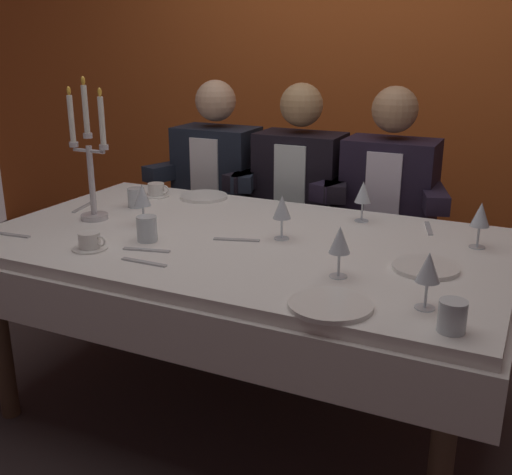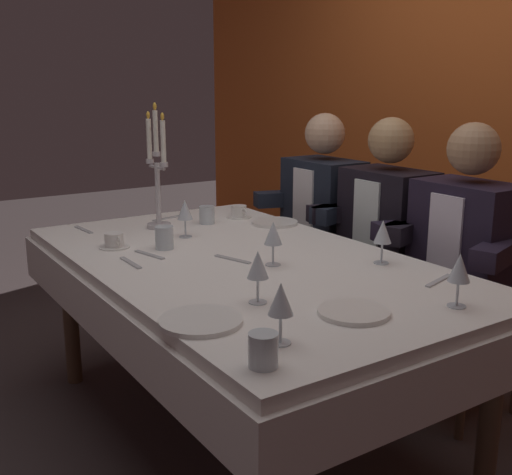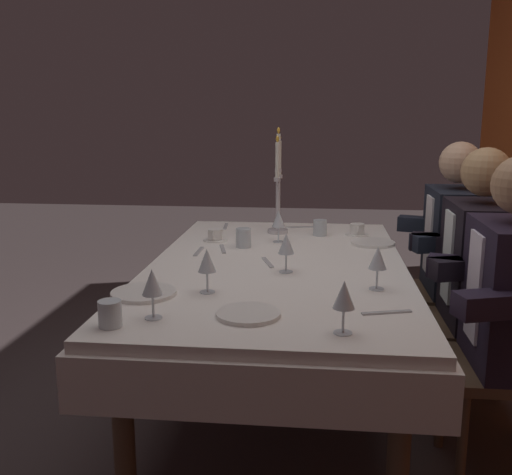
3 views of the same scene
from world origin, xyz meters
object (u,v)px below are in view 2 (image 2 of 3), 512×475
dining_table (242,288)px  coffee_cup_1 (239,212)px  wine_glass_0 (459,270)px  wine_glass_1 (383,233)px  wine_glass_4 (273,234)px  water_tumbler_1 (164,238)px  dinner_plate_1 (201,321)px  seated_diner_0 (324,209)px  water_tumbler_2 (263,350)px  coffee_cup_0 (114,241)px  seated_diner_1 (388,225)px  candelabra (157,178)px  wine_glass_3 (281,301)px  seated_diner_2 (467,246)px  water_tumbler_0 (207,215)px  dinner_plate_0 (354,312)px  wine_glass_5 (185,211)px  wine_glass_2 (258,266)px  dinner_plate_2 (275,223)px

dining_table → coffee_cup_1: bearing=149.0°
wine_glass_0 → wine_glass_1: bearing=162.9°
wine_glass_4 → water_tumbler_1: wine_glass_4 is taller
dinner_plate_1 → seated_diner_0: size_ratio=0.19×
wine_glass_0 → water_tumbler_1: 1.18m
water_tumbler_2 → coffee_cup_0: water_tumbler_2 is taller
dining_table → seated_diner_1: seated_diner_1 is taller
seated_diner_0 → wine_glass_1: bearing=-27.9°
candelabra → wine_glass_0: 1.49m
wine_glass_0 → wine_glass_4: size_ratio=1.00×
wine_glass_4 → seated_diner_0: bearing=131.0°
wine_glass_1 → wine_glass_4: size_ratio=1.00×
wine_glass_3 → water_tumbler_2: wine_glass_3 is taller
dinner_plate_1 → seated_diner_2: 1.34m
dinner_plate_1 → water_tumbler_2: water_tumbler_2 is taller
candelabra → water_tumbler_1: size_ratio=6.12×
wine_glass_1 → wine_glass_3: bearing=-62.1°
water_tumbler_0 → seated_diner_0: size_ratio=0.07×
dinner_plate_0 → coffee_cup_0: 1.14m
water_tumbler_1 → coffee_cup_1: (-0.35, 0.57, -0.02)m
wine_glass_5 → coffee_cup_0: wine_glass_5 is taller
wine_glass_5 → candelabra: bearing=-175.3°
dining_table → seated_diner_0: bearing=123.7°
wine_glass_2 → wine_glass_5: 0.89m
dining_table → seated_diner_0: 1.07m
dinner_plate_2 → water_tumbler_0: water_tumbler_0 is taller
water_tumbler_1 → coffee_cup_0: bearing=-128.2°
coffee_cup_0 → seated_diner_0: 1.25m
dinner_plate_0 → dinner_plate_2: 1.21m
dining_table → dinner_plate_0: dinner_plate_0 is taller
seated_diner_0 → wine_glass_2: bearing=-47.0°
seated_diner_0 → dinner_plate_0: bearing=-36.3°
wine_glass_2 → wine_glass_3: same height
wine_glass_5 → seated_diner_1: (0.30, 0.91, -0.12)m
dining_table → coffee_cup_0: (-0.42, -0.35, 0.15)m
wine_glass_2 → coffee_cup_0: wine_glass_2 is taller
dinner_plate_1 → coffee_cup_0: 0.92m
wine_glass_1 → water_tumbler_0: wine_glass_1 is taller
seated_diner_0 → water_tumbler_1: bearing=-74.4°
wine_glass_0 → seated_diner_2: size_ratio=0.13×
wine_glass_0 → seated_diner_1: size_ratio=0.13×
seated_diner_2 → dinner_plate_2: bearing=-149.9°
wine_glass_0 → seated_diner_2: bearing=126.3°
water_tumbler_1 → wine_glass_4: bearing=28.1°
dinner_plate_1 → wine_glass_2: wine_glass_2 is taller
dinner_plate_1 → wine_glass_3: (0.24, 0.10, 0.11)m
wine_glass_2 → water_tumbler_2: (0.37, -0.23, -0.08)m
wine_glass_5 → seated_diner_2: (0.76, 0.91, -0.12)m
dining_table → wine_glass_3: 0.84m
coffee_cup_0 → wine_glass_0: bearing=26.2°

